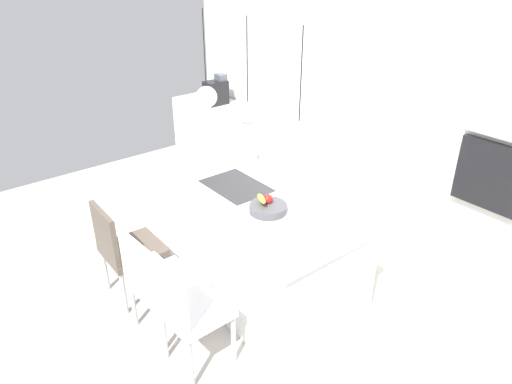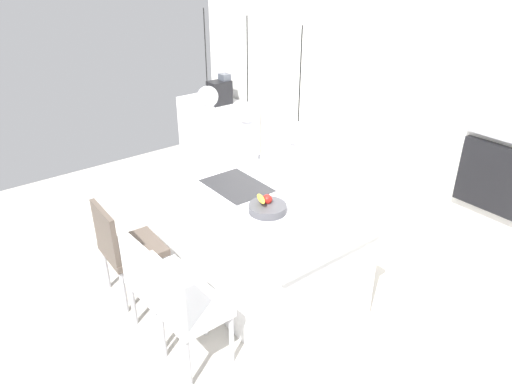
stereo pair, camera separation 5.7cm
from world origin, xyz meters
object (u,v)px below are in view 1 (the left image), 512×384
at_px(chair_middle, 157,280).
at_px(coffee_machine, 216,92).
at_px(microwave, 506,117).
at_px(chair_near, 125,247).
at_px(fruit_bowl, 268,207).
at_px(oven, 491,176).
at_px(chair_far, 188,308).

bearing_deg(chair_middle, coffee_machine, 137.40).
height_order(microwave, chair_near, microwave).
bearing_deg(fruit_bowl, chair_near, -135.70).
height_order(microwave, oven, microwave).
relative_size(chair_near, chair_far, 0.95).
relative_size(chair_middle, chair_far, 0.96).
relative_size(coffee_machine, oven, 0.68).
bearing_deg(microwave, chair_far, -105.88).
xyz_separation_m(coffee_machine, microwave, (3.50, 0.30, 0.52)).
bearing_deg(oven, fruit_bowl, -117.22).
xyz_separation_m(fruit_bowl, chair_middle, (-0.28, -0.82, -0.46)).
bearing_deg(chair_far, oven, 74.12).
relative_size(fruit_bowl, oven, 0.51).
xyz_separation_m(coffee_machine, chair_far, (2.80, -2.17, -0.49)).
height_order(fruit_bowl, chair_far, fruit_bowl).
bearing_deg(chair_far, fruit_bowl, 100.15).
xyz_separation_m(microwave, oven, (0.00, 0.00, -0.50)).
height_order(fruit_bowl, chair_middle, fruit_bowl).
bearing_deg(microwave, oven, 0.00).
relative_size(coffee_machine, chair_near, 0.43).
height_order(fruit_bowl, oven, oven).
xyz_separation_m(chair_middle, chair_far, (0.43, 0.00, 0.03)).
bearing_deg(fruit_bowl, chair_far, -79.85).
relative_size(fruit_bowl, chair_middle, 0.32).
height_order(coffee_machine, chair_near, coffee_machine).
bearing_deg(chair_near, coffee_machine, 129.74).
relative_size(oven, chair_middle, 0.63).
xyz_separation_m(fruit_bowl, coffee_machine, (-2.65, 1.35, 0.06)).
bearing_deg(oven, chair_near, -124.37).
bearing_deg(fruit_bowl, oven, 62.78).
bearing_deg(chair_far, chair_near, -179.87).
xyz_separation_m(chair_near, chair_far, (0.99, 0.00, 0.03)).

